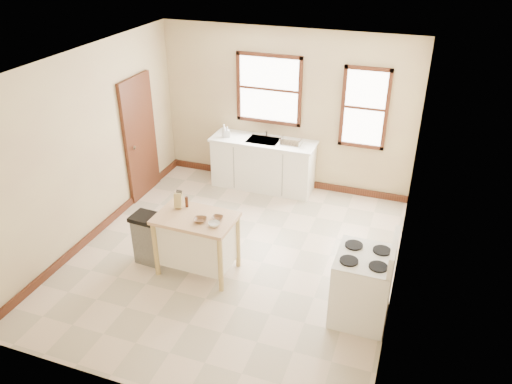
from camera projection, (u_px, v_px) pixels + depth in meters
floor at (234, 256)px, 7.25m from camera, size 5.00×5.00×0.00m
ceiling at (229, 64)px, 5.91m from camera, size 5.00×5.00×0.00m
wall_back at (285, 110)px, 8.65m from camera, size 4.50×0.04×2.80m
wall_left at (88, 147)px, 7.24m from camera, size 0.04×5.00×2.80m
wall_right at (407, 198)px, 5.92m from camera, size 0.04×5.00×2.80m
window_main at (269, 89)px, 8.55m from camera, size 1.17×0.06×1.22m
window_side at (365, 108)px, 8.14m from camera, size 0.77×0.06×1.37m
door_left at (140, 138)px, 8.48m from camera, size 0.06×0.90×2.10m
baseboard_back at (283, 180)px, 9.27m from camera, size 4.50×0.04×0.12m
baseboard_left at (103, 225)px, 7.88m from camera, size 0.04×5.00×0.12m
sink_counter at (263, 164)px, 8.94m from camera, size 1.86×0.62×0.92m
faucet at (267, 131)px, 8.82m from camera, size 0.03×0.03×0.22m
soap_bottle_a at (224, 131)px, 8.79m from camera, size 0.11×0.11×0.24m
soap_bottle_b at (227, 132)px, 8.80m from camera, size 0.12×0.12×0.19m
dish_rack at (291, 141)px, 8.55m from camera, size 0.44×0.39×0.09m
kitchen_island at (197, 244)px, 6.78m from camera, size 1.08×0.70×0.87m
knife_block at (178, 201)px, 6.74m from camera, size 0.12×0.12×0.20m
pepper_grinder at (187, 202)px, 6.76m from camera, size 0.06×0.06×0.15m
bowl_a at (200, 220)px, 6.46m from camera, size 0.20×0.20×0.04m
bowl_b at (217, 218)px, 6.51m from camera, size 0.15×0.15×0.04m
bowl_c at (214, 224)px, 6.36m from camera, size 0.19×0.19×0.05m
trash_bin at (148, 239)px, 7.00m from camera, size 0.40×0.35×0.75m
gas_stove at (363, 278)px, 5.91m from camera, size 0.72×0.73×1.16m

